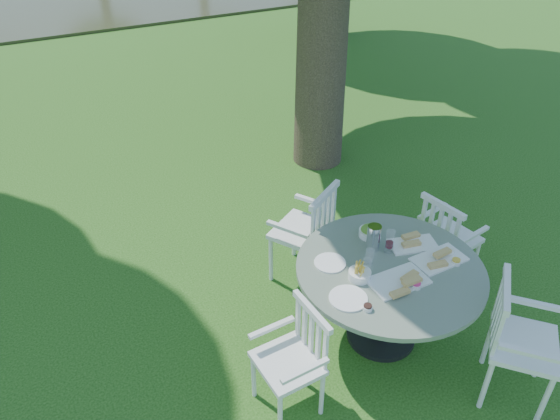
{
  "coord_description": "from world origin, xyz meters",
  "views": [
    {
      "loc": [
        -1.69,
        -3.15,
        3.41
      ],
      "look_at": [
        0.0,
        0.2,
        0.85
      ],
      "focal_mm": 35.0,
      "sensor_mm": 36.0,
      "label": 1
    }
  ],
  "objects": [
    {
      "name": "ground",
      "position": [
        0.0,
        0.0,
        0.0
      ],
      "size": [
        140.0,
        140.0,
        0.0
      ],
      "primitive_type": "plane",
      "color": "#143F0D",
      "rests_on": "ground"
    },
    {
      "name": "table",
      "position": [
        0.47,
        -0.72,
        0.6
      ],
      "size": [
        1.43,
        1.43,
        0.74
      ],
      "color": "black",
      "rests_on": "ground"
    },
    {
      "name": "chair_ne",
      "position": [
        1.33,
        -0.37,
        0.52
      ],
      "size": [
        0.49,
        0.52,
        0.89
      ],
      "rotation": [
        0.0,
        0.0,
        -4.53
      ],
      "color": "white",
      "rests_on": "ground"
    },
    {
      "name": "chair_nw",
      "position": [
        0.31,
        0.2,
        0.57
      ],
      "size": [
        0.66,
        0.65,
        0.97
      ],
      "rotation": [
        0.0,
        0.0,
        -2.58
      ],
      "color": "white",
      "rests_on": "ground"
    },
    {
      "name": "chair_sw",
      "position": [
        -0.44,
        -0.94,
        0.5
      ],
      "size": [
        0.43,
        0.46,
        0.85
      ],
      "rotation": [
        0.0,
        0.0,
        -1.5
      ],
      "color": "white",
      "rests_on": "ground"
    },
    {
      "name": "chair_se",
      "position": [
        0.93,
        -1.52,
        0.57
      ],
      "size": [
        0.67,
        0.67,
        0.97
      ],
      "rotation": [
        0.0,
        0.0,
        0.76
      ],
      "color": "white",
      "rests_on": "ground"
    },
    {
      "name": "tableware",
      "position": [
        0.46,
        -0.63,
        0.78
      ],
      "size": [
        1.2,
        0.81,
        0.22
      ],
      "color": "white",
      "rests_on": "table"
    }
  ]
}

